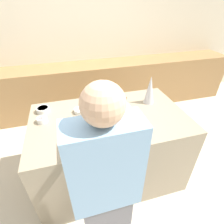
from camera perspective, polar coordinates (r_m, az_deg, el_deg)
The scene contains 13 objects.
ground_plane at distance 2.51m, azimuth -0.62°, elevation -19.04°, with size 12.00×12.00×0.00m, color beige.
wall_back at distance 3.58m, azimuth -9.97°, elevation 22.12°, with size 8.00×0.05×2.60m.
back_cabinet_block at distance 3.54m, azimuth -7.98°, elevation 7.82°, with size 6.00×0.60×0.93m.
kitchen_island at distance 2.16m, azimuth -0.70°, elevation -11.65°, with size 1.66×1.00×0.92m.
baking_tray at distance 1.71m, azimuth 2.80°, elevation -5.25°, with size 0.44×0.30×0.01m.
gingerbread_house at distance 1.63m, azimuth 2.93°, elevation -1.86°, with size 0.19×0.15×0.32m.
decorative_tree at distance 2.08m, azimuth 12.25°, elevation 7.09°, with size 0.12×0.12×0.34m.
candy_bowl_center_rear at distance 2.17m, azimuth 1.59°, elevation 4.61°, with size 0.11×0.11×0.04m.
candy_bowl_front_corner at distance 2.17m, azimuth -2.41°, elevation 4.81°, with size 0.14×0.14×0.05m.
candy_bowl_beside_tree at distance 1.91m, azimuth -21.86°, elevation -2.36°, with size 0.11×0.11×0.05m.
candy_bowl_behind_tray at distance 1.96m, azimuth -10.39°, elevation 0.54°, with size 0.13×0.13×0.04m.
candy_bowl_far_right at distance 2.07m, azimuth -21.58°, elevation 0.78°, with size 0.14×0.14×0.05m.
person at distance 1.32m, azimuth -2.08°, elevation -24.63°, with size 0.44×0.56×1.69m.
Camera 1 is at (-0.38, -1.47, 2.00)m, focal length 28.00 mm.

